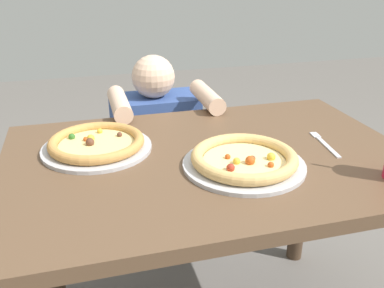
{
  "coord_description": "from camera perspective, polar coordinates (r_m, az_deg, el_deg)",
  "views": [
    {
      "loc": [
        -0.36,
        -1.11,
        1.3
      ],
      "look_at": [
        -0.05,
        0.03,
        0.78
      ],
      "focal_mm": 39.71,
      "sensor_mm": 36.0,
      "label": 1
    }
  ],
  "objects": [
    {
      "name": "fork",
      "position": [
        1.44,
        17.28,
        0.13
      ],
      "size": [
        0.04,
        0.2,
        0.0
      ],
      "color": "silver",
      "rests_on": "dining_table"
    },
    {
      "name": "pizza_near",
      "position": [
        1.22,
        7.02,
        -2.14
      ],
      "size": [
        0.35,
        0.35,
        0.05
      ],
      "color": "#B7B7BC",
      "rests_on": "dining_table"
    },
    {
      "name": "diner_seated",
      "position": [
        2.03,
        -4.76,
        -2.33
      ],
      "size": [
        0.42,
        0.53,
        0.92
      ],
      "color": "#333847",
      "rests_on": "ground"
    },
    {
      "name": "pizza_far",
      "position": [
        1.35,
        -12.69,
        -0.0
      ],
      "size": [
        0.34,
        0.34,
        0.04
      ],
      "color": "#B7B7BC",
      "rests_on": "dining_table"
    },
    {
      "name": "dining_table",
      "position": [
        1.35,
        2.32,
        -5.98
      ],
      "size": [
        1.24,
        0.83,
        0.75
      ],
      "color": "brown",
      "rests_on": "ground"
    }
  ]
}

